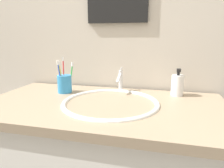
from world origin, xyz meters
name	(u,v)px	position (x,y,z in m)	size (l,w,h in m)	color
tiled_wall_back	(118,38)	(0.00, 0.36, 1.20)	(2.41, 0.04, 2.40)	beige
sink_basin	(111,111)	(0.04, 0.01, 0.85)	(0.48, 0.48, 0.12)	white
faucet	(120,79)	(0.04, 0.24, 0.96)	(0.02, 0.14, 0.14)	silver
toothbrush_cup	(65,84)	(-0.27, 0.14, 0.94)	(0.08, 0.08, 0.10)	#338CCC
toothbrush_blue	(60,74)	(-0.29, 0.12, 1.00)	(0.03, 0.02, 0.18)	blue
toothbrush_green	(71,75)	(-0.23, 0.16, 0.99)	(0.03, 0.03, 0.17)	green
toothbrush_yellow	(61,75)	(-0.28, 0.12, 0.99)	(0.03, 0.02, 0.18)	yellow
toothbrush_red	(64,72)	(-0.28, 0.16, 1.00)	(0.02, 0.03, 0.20)	red
soap_dispenser	(177,85)	(0.37, 0.23, 0.95)	(0.07, 0.07, 0.15)	white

